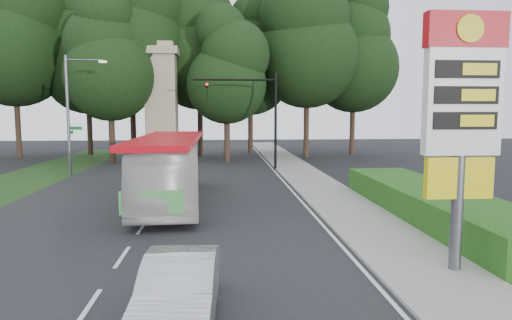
{
  "coord_description": "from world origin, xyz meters",
  "views": [
    {
      "loc": [
        2.95,
        -9.43,
        4.35
      ],
      "look_at": [
        4.5,
        10.44,
        2.2
      ],
      "focal_mm": 32.0,
      "sensor_mm": 36.0,
      "label": 1
    }
  ],
  "objects": [
    {
      "name": "tree_center_left",
      "position": [
        -5.0,
        33.0,
        12.02
      ],
      "size": [
        10.08,
        10.08,
        19.8
      ],
      "color": "#2D2116",
      "rests_on": "ground"
    },
    {
      "name": "tree_center_right",
      "position": [
        1.0,
        35.0,
        11.02
      ],
      "size": [
        9.24,
        9.24,
        18.15
      ],
      "color": "#2D2116",
      "rests_on": "ground"
    },
    {
      "name": "grass_verge_left",
      "position": [
        -9.5,
        18.0,
        0.01
      ],
      "size": [
        5.0,
        50.0,
        0.02
      ],
      "primitive_type": "cube",
      "color": "#193814",
      "rests_on": "ground"
    },
    {
      "name": "road_surface",
      "position": [
        0.0,
        12.0,
        0.01
      ],
      "size": [
        14.0,
        80.0,
        0.02
      ],
      "primitive_type": "cube",
      "color": "black",
      "rests_on": "ground"
    },
    {
      "name": "ground",
      "position": [
        0.0,
        0.0,
        0.0
      ],
      "size": [
        120.0,
        120.0,
        0.0
      ],
      "primitive_type": "plane",
      "color": "black",
      "rests_on": "ground"
    },
    {
      "name": "tree_monument_right",
      "position": [
        3.5,
        29.5,
        8.01
      ],
      "size": [
        6.72,
        6.72,
        13.2
      ],
      "color": "#2D2116",
      "rests_on": "ground"
    },
    {
      "name": "transit_bus",
      "position": [
        0.5,
        12.14,
        1.58
      ],
      "size": [
        3.28,
        11.44,
        3.15
      ],
      "primitive_type": "imported",
      "rotation": [
        0.0,
        0.0,
        0.06
      ],
      "color": "silver",
      "rests_on": "ground"
    },
    {
      "name": "monument",
      "position": [
        -2.0,
        30.0,
        5.1
      ],
      "size": [
        3.0,
        3.0,
        10.05
      ],
      "color": "tan",
      "rests_on": "ground"
    },
    {
      "name": "hedge",
      "position": [
        11.5,
        8.0,
        0.6
      ],
      "size": [
        3.0,
        14.0,
        1.2
      ],
      "primitive_type": "cube",
      "color": "#1E4E14",
      "rests_on": "ground"
    },
    {
      "name": "gas_station_pylon",
      "position": [
        9.2,
        1.99,
        4.45
      ],
      "size": [
        2.1,
        0.45,
        6.85
      ],
      "color": "#59595E",
      "rests_on": "ground"
    },
    {
      "name": "tree_monument_left",
      "position": [
        -6.0,
        29.0,
        8.68
      ],
      "size": [
        7.28,
        7.28,
        14.3
      ],
      "color": "#2D2116",
      "rests_on": "ground"
    },
    {
      "name": "tree_west_near",
      "position": [
        -10.0,
        37.0,
        10.02
      ],
      "size": [
        8.4,
        8.4,
        16.5
      ],
      "color": "#2D2116",
      "rests_on": "ground"
    },
    {
      "name": "tree_east_near",
      "position": [
        6.0,
        37.0,
        9.68
      ],
      "size": [
        8.12,
        8.12,
        15.95
      ],
      "color": "#2D2116",
      "rests_on": "ground"
    },
    {
      "name": "tree_west_mid",
      "position": [
        -16.0,
        35.0,
        11.69
      ],
      "size": [
        9.8,
        9.8,
        19.25
      ],
      "color": "#2D2116",
      "rests_on": "ground"
    },
    {
      "name": "sidewalk_right",
      "position": [
        8.5,
        12.0,
        0.06
      ],
      "size": [
        3.0,
        80.0,
        0.12
      ],
      "primitive_type": "cube",
      "color": "gray",
      "rests_on": "ground"
    },
    {
      "name": "traffic_signal_mast",
      "position": [
        5.68,
        24.0,
        4.67
      ],
      "size": [
        6.1,
        0.35,
        7.2
      ],
      "color": "black",
      "rests_on": "ground"
    },
    {
      "name": "streetlight_signs",
      "position": [
        -6.99,
        22.01,
        4.44
      ],
      "size": [
        2.75,
        0.98,
        8.0
      ],
      "color": "#59595E",
      "rests_on": "ground"
    },
    {
      "name": "sedan_silver",
      "position": [
        2.08,
        -0.38,
        0.7
      ],
      "size": [
        1.64,
        4.3,
        1.4
      ],
      "primitive_type": "imported",
      "rotation": [
        0.0,
        0.0,
        -0.04
      ],
      "color": "#B4B6BD",
      "rests_on": "ground"
    },
    {
      "name": "tree_far_east",
      "position": [
        16.0,
        35.0,
        10.35
      ],
      "size": [
        8.68,
        8.68,
        17.05
      ],
      "color": "#2D2116",
      "rests_on": "ground"
    },
    {
      "name": "tree_east_mid",
      "position": [
        11.0,
        33.0,
        11.35
      ],
      "size": [
        9.52,
        9.52,
        18.7
      ],
      "color": "#2D2116",
      "rests_on": "ground"
    }
  ]
}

